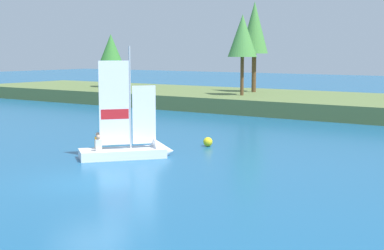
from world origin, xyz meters
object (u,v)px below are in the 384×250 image
shoreline_tree_left (111,51)px  sailboat (138,149)px  shoreline_tree_centre (243,36)px  channel_buoy (208,142)px  shoreline_tree_midleft (254,28)px

shoreline_tree_left → sailboat: bearing=-45.4°
shoreline_tree_centre → channel_buoy: shoreline_tree_centre is taller
shoreline_tree_midleft → shoreline_tree_centre: size_ratio=1.20×
shoreline_tree_midleft → channel_buoy: 24.31m
shoreline_tree_left → shoreline_tree_centre: (16.66, -2.18, 1.18)m
channel_buoy → sailboat: bearing=-102.5°
shoreline_tree_centre → shoreline_tree_left: bearing=172.6°
shoreline_tree_left → channel_buoy: size_ratio=11.30×
shoreline_tree_centre → channel_buoy: size_ratio=14.03×
shoreline_tree_midleft → channel_buoy: bearing=-66.9°
sailboat → channel_buoy: sailboat is taller
shoreline_tree_midleft → channel_buoy: size_ratio=16.88×
shoreline_tree_centre → sailboat: 23.76m
shoreline_tree_left → channel_buoy: 31.97m
shoreline_tree_midleft → sailboat: shoreline_tree_midleft is taller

